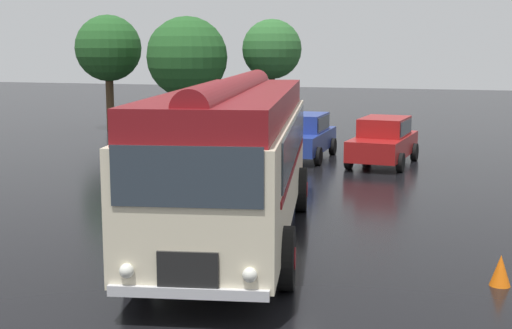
% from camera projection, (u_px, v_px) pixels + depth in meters
% --- Properties ---
extents(ground_plane, '(120.00, 120.00, 0.00)m').
position_uv_depth(ground_plane, '(251.00, 242.00, 15.09)').
color(ground_plane, black).
extents(vintage_bus, '(4.48, 10.37, 3.49)m').
position_uv_depth(vintage_bus, '(234.00, 152.00, 14.99)').
color(vintage_bus, beige).
rests_on(vintage_bus, ground).
extents(car_near_left, '(2.28, 4.35, 1.66)m').
position_uv_depth(car_near_left, '(228.00, 134.00, 27.11)').
color(car_near_left, navy).
rests_on(car_near_left, ground).
extents(car_mid_left, '(1.98, 4.21, 1.66)m').
position_uv_depth(car_mid_left, '(303.00, 136.00, 26.44)').
color(car_mid_left, navy).
rests_on(car_mid_left, ground).
extents(car_mid_right, '(2.22, 4.32, 1.66)m').
position_uv_depth(car_mid_right, '(383.00, 141.00, 25.06)').
color(car_mid_right, maroon).
rests_on(car_mid_right, ground).
extents(tree_far_left, '(3.29, 3.29, 5.72)m').
position_uv_depth(tree_far_left, '(108.00, 49.00, 35.51)').
color(tree_far_left, '#4C3823').
rests_on(tree_far_left, ground).
extents(tree_left_of_centre, '(3.80, 3.80, 5.56)m').
position_uv_depth(tree_left_of_centre, '(184.00, 56.00, 33.40)').
color(tree_left_of_centre, '#4C3823').
rests_on(tree_left_of_centre, ground).
extents(tree_centre, '(2.84, 2.87, 5.44)m').
position_uv_depth(tree_centre, '(270.00, 49.00, 34.06)').
color(tree_centre, '#4C3823').
rests_on(tree_centre, ground).
extents(traffic_cone, '(0.36, 0.36, 0.55)m').
position_uv_depth(traffic_cone, '(501.00, 270.00, 12.28)').
color(traffic_cone, orange).
rests_on(traffic_cone, ground).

